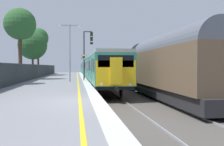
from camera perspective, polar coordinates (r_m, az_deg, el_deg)
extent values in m
cube|color=gray|center=(11.45, -17.91, -8.54)|extent=(6.40, 110.00, 1.00)
cube|color=silver|center=(11.22, -3.12, -6.05)|extent=(0.60, 110.00, 0.01)
cube|color=yellow|center=(11.19, -6.97, -6.09)|extent=(0.12, 110.00, 0.01)
cube|color=gray|center=(11.51, 1.86, -10.75)|extent=(0.07, 110.00, 0.08)
cube|color=gray|center=(11.83, 8.85, -10.43)|extent=(0.07, 110.00, 0.08)
cube|color=gray|center=(12.78, 20.10, -9.61)|extent=(0.07, 110.00, 0.08)
cube|color=#2D846B|center=(26.89, -2.17, 1.00)|extent=(2.80, 19.13, 2.30)
cube|color=black|center=(26.93, -2.17, -1.72)|extent=(2.64, 18.53, 0.25)
cube|color=#999E9E|center=(26.91, -2.17, 3.70)|extent=(2.68, 19.13, 0.24)
cube|color=black|center=(26.79, -5.18, 1.63)|extent=(0.02, 17.53, 0.84)
cube|color=teal|center=(22.01, -4.64, 0.64)|extent=(0.03, 1.10, 1.90)
cube|color=teal|center=(31.57, -5.56, 0.87)|extent=(0.03, 1.10, 1.90)
cylinder|color=black|center=(19.97, -2.47, -4.23)|extent=(0.12, 0.84, 0.84)
cylinder|color=black|center=(20.18, 1.96, -4.18)|extent=(0.12, 0.84, 0.84)
cylinder|color=black|center=(33.83, -4.62, -1.92)|extent=(0.12, 0.84, 0.84)
cylinder|color=black|center=(33.95, -1.98, -1.91)|extent=(0.12, 0.84, 0.84)
cube|color=#2D846B|center=(46.57, -4.50, 1.17)|extent=(2.80, 19.13, 2.30)
cube|color=black|center=(46.59, -4.50, -0.40)|extent=(2.64, 18.53, 0.25)
cube|color=#999E9E|center=(46.58, -4.51, 2.73)|extent=(2.68, 19.13, 0.24)
cube|color=black|center=(46.51, -6.24, 1.53)|extent=(0.02, 17.53, 0.84)
cube|color=teal|center=(41.73, -6.08, 1.00)|extent=(0.03, 1.10, 1.90)
cube|color=teal|center=(51.29, -6.38, 1.07)|extent=(0.03, 1.10, 1.90)
cylinder|color=black|center=(39.62, -5.07, -1.44)|extent=(0.12, 0.84, 0.84)
cylinder|color=black|center=(39.72, -2.82, -1.43)|extent=(0.12, 0.84, 0.84)
cylinder|color=black|center=(53.53, -5.75, -0.70)|extent=(0.12, 0.84, 0.84)
cylinder|color=black|center=(53.60, -4.08, -0.69)|extent=(0.12, 0.84, 0.84)
cube|color=#2D846B|center=(66.28, -5.45, 1.23)|extent=(2.80, 19.13, 2.30)
cube|color=black|center=(66.30, -5.45, 0.13)|extent=(2.64, 18.53, 0.25)
cube|color=#999E9E|center=(66.29, -5.45, 2.33)|extent=(2.68, 19.13, 0.24)
cube|color=black|center=(66.24, -6.67, 1.49)|extent=(0.02, 17.53, 0.84)
cube|color=teal|center=(61.46, -6.59, 1.12)|extent=(0.03, 1.10, 1.90)
cube|color=teal|center=(71.02, -6.74, 1.16)|extent=(0.03, 1.10, 1.90)
cylinder|color=black|center=(59.32, -5.94, -0.50)|extent=(0.12, 0.84, 0.84)
cylinder|color=black|center=(59.39, -4.43, -0.49)|extent=(0.12, 0.84, 0.84)
cylinder|color=black|center=(73.24, -6.27, -0.14)|extent=(0.12, 0.84, 0.84)
cylinder|color=black|center=(73.30, -5.05, -0.13)|extent=(0.12, 0.84, 0.84)
cube|color=yellow|center=(17.43, 0.84, -0.05)|extent=(2.70, 0.10, 1.70)
cube|color=black|center=(17.42, 0.85, 2.58)|extent=(2.40, 0.08, 0.80)
cube|color=yellow|center=(17.29, 0.91, 0.44)|extent=(0.80, 0.24, 1.80)
cylinder|color=white|center=(17.29, -2.25, -2.55)|extent=(0.18, 0.06, 0.18)
cylinder|color=white|center=(17.58, 3.94, -2.49)|extent=(0.18, 0.06, 0.18)
cylinder|color=black|center=(17.20, 0.99, -3.40)|extent=(0.20, 0.35, 0.20)
cube|color=black|center=(46.59, -4.51, 3.04)|extent=(0.60, 0.90, 0.20)
cube|color=#232326|center=(19.05, 12.61, -4.16)|extent=(2.30, 14.35, 0.79)
cube|color=brown|center=(18.96, 12.64, 1.01)|extent=(2.60, 13.55, 2.65)
cylinder|color=#515660|center=(18.99, 12.66, 5.01)|extent=(2.39, 13.15, 2.39)
cylinder|color=black|center=(14.01, 17.00, -6.71)|extent=(0.12, 0.84, 0.84)
cylinder|color=black|center=(14.73, 22.55, -6.36)|extent=(0.12, 0.84, 0.84)
cylinder|color=black|center=(23.76, 6.50, -3.34)|extent=(0.12, 0.84, 0.84)
cylinder|color=black|center=(24.18, 10.09, -3.27)|extent=(0.12, 0.84, 0.84)
cube|color=#232326|center=(33.63, 3.62, -1.73)|extent=(2.30, 14.35, 0.79)
cube|color=brown|center=(33.58, 3.63, 1.20)|extent=(2.60, 13.55, 2.65)
cylinder|color=#515660|center=(33.60, 3.63, 3.46)|extent=(2.39, 13.15, 2.39)
cylinder|color=black|center=(28.42, 4.12, -2.56)|extent=(0.12, 0.84, 0.84)
cylinder|color=black|center=(28.78, 7.17, -2.51)|extent=(0.12, 0.84, 0.84)
cylinder|color=black|center=(38.59, 0.98, -1.51)|extent=(0.12, 0.84, 0.84)
cylinder|color=black|center=(38.86, 3.25, -1.49)|extent=(0.12, 0.84, 0.84)
cube|color=#232326|center=(48.56, 0.11, -0.76)|extent=(2.30, 14.35, 0.79)
cube|color=brown|center=(48.53, 0.11, 1.27)|extent=(2.60, 13.55, 2.65)
cylinder|color=#515660|center=(48.54, 0.11, 2.83)|extent=(2.39, 13.15, 2.39)
cylinder|color=black|center=(43.34, 0.02, -1.19)|extent=(0.12, 0.84, 0.84)
cylinder|color=black|center=(43.58, 2.05, -1.18)|extent=(0.12, 0.84, 0.84)
cylinder|color=black|center=(53.61, -1.46, -0.69)|extent=(0.12, 0.84, 0.84)
cylinder|color=black|center=(53.80, 0.19, -0.68)|extent=(0.12, 0.84, 0.84)
cube|color=#232326|center=(63.60, -1.74, -0.25)|extent=(2.30, 14.35, 0.79)
cube|color=brown|center=(63.58, -1.74, 1.30)|extent=(2.60, 13.55, 2.65)
cylinder|color=#515660|center=(63.59, -1.74, 2.49)|extent=(2.39, 13.15, 2.39)
cylinder|color=black|center=(58.38, -1.97, -0.52)|extent=(0.12, 0.84, 0.84)
cylinder|color=black|center=(58.56, -0.45, -0.51)|extent=(0.12, 0.84, 0.84)
cylinder|color=black|center=(68.68, -2.83, -0.23)|extent=(0.12, 0.84, 0.84)
cylinder|color=black|center=(68.83, -1.54, -0.23)|extent=(0.12, 0.84, 0.84)
cylinder|color=#47474C|center=(29.81, -6.09, 3.77)|extent=(0.18, 0.18, 5.39)
cube|color=#47474C|center=(30.06, -5.23, 8.91)|extent=(0.90, 0.12, 0.12)
cube|color=black|center=(30.01, -4.46, 7.87)|extent=(0.28, 0.20, 1.00)
cylinder|color=black|center=(29.93, -4.45, 8.50)|extent=(0.16, 0.04, 0.16)
cylinder|color=yellow|center=(29.90, -4.45, 7.89)|extent=(0.16, 0.04, 0.16)
cylinder|color=black|center=(29.86, -4.45, 7.28)|extent=(0.16, 0.04, 0.16)
cube|color=black|center=(29.94, -4.46, 6.44)|extent=(0.32, 0.16, 0.24)
cylinder|color=#59595B|center=(27.50, -6.15, 0.84)|extent=(0.08, 0.08, 2.39)
cylinder|color=black|center=(27.51, -6.16, 3.45)|extent=(0.59, 0.02, 0.59)
cylinder|color=silver|center=(27.50, -6.16, 3.45)|extent=(0.56, 0.02, 0.56)
cube|color=black|center=(27.49, -6.16, 3.45)|extent=(0.24, 0.01, 0.18)
cylinder|color=#93999E|center=(25.53, -9.14, 4.27)|extent=(0.14, 0.14, 5.49)
cube|color=#93999E|center=(25.79, -8.14, 10.15)|extent=(0.90, 0.08, 0.08)
cylinder|color=silver|center=(25.77, -7.13, 9.98)|extent=(0.20, 0.20, 0.18)
cube|color=#93999E|center=(25.81, -10.17, 10.13)|extent=(0.90, 0.08, 0.08)
cylinder|color=silver|center=(25.82, -11.18, 9.94)|extent=(0.20, 0.20, 0.18)
cylinder|color=#38383D|center=(23.32, -19.97, -0.19)|extent=(0.07, 0.07, 1.70)
cylinder|color=#38383D|center=(34.83, -15.88, 0.34)|extent=(0.07, 0.07, 1.70)
cylinder|color=#38383D|center=(46.43, -13.82, 0.61)|extent=(0.07, 0.07, 1.70)
cylinder|color=#38383D|center=(58.06, -12.59, 0.77)|extent=(0.07, 0.07, 1.70)
cylinder|color=#473323|center=(32.00, -19.25, 3.49)|extent=(0.42, 0.42, 5.34)
sphere|color=#285628|center=(32.34, -19.30, 9.99)|extent=(3.62, 3.62, 3.62)
sphere|color=#285628|center=(31.94, -18.73, 9.28)|extent=(2.68, 2.68, 2.68)
cylinder|color=#473323|center=(49.14, -15.71, 2.87)|extent=(0.35, 0.35, 5.52)
sphere|color=#285628|center=(49.38, -15.74, 7.26)|extent=(3.73, 3.73, 3.73)
sphere|color=#285628|center=(49.57, -15.07, 6.71)|extent=(2.24, 2.24, 2.24)
cylinder|color=#473323|center=(44.21, -16.79, 1.81)|extent=(0.32, 0.32, 3.64)
sphere|color=#234C23|center=(44.34, -16.82, 5.81)|extent=(4.64, 4.64, 4.64)
sphere|color=#234C23|center=(44.53, -17.22, 5.04)|extent=(2.94, 2.94, 2.94)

